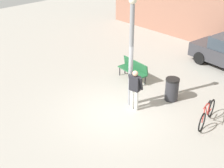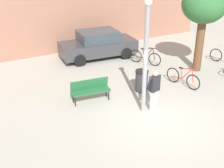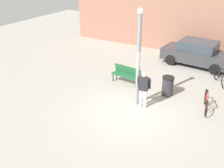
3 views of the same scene
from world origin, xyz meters
name	(u,v)px [view 3 (image 3 of 3)]	position (x,y,z in m)	size (l,w,h in m)	color
ground_plane	(132,112)	(0.00, 0.00, 0.00)	(36.00, 36.00, 0.00)	#A8A399
building_facade	(199,3)	(0.00, 9.75, 3.33)	(18.45, 2.00, 6.66)	#9E6B56
lamppost	(139,55)	(-0.13, 0.76, 2.37)	(0.28, 0.28, 4.32)	gray
person_by_lamppost	(144,88)	(0.24, 0.62, 0.97)	(0.62, 0.35, 1.67)	white
park_bench	(127,73)	(-1.58, 2.51, 0.55)	(1.64, 0.65, 0.92)	#236038
bicycle_red	(206,102)	(2.71, 1.82, 0.38)	(0.50, 1.77, 0.97)	black
bicycle_black	(220,77)	(2.73, 4.91, 0.38)	(1.01, 1.56, 0.97)	black
parked_car_charcoal	(198,53)	(0.95, 6.97, 0.77)	(4.32, 2.09, 1.55)	#38383D
trash_bin	(168,86)	(0.78, 2.28, 0.48)	(0.57, 0.57, 0.96)	#2D2D33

